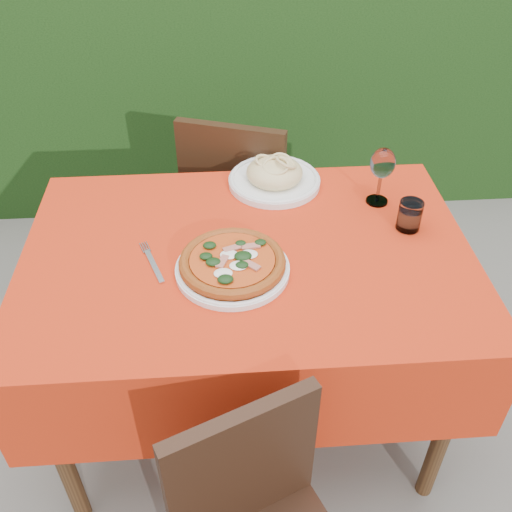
{
  "coord_description": "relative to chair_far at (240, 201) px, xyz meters",
  "views": [
    {
      "loc": [
        -0.07,
        -1.24,
        1.75
      ],
      "look_at": [
        0.02,
        -0.05,
        0.77
      ],
      "focal_mm": 40.0,
      "sensor_mm": 36.0,
      "label": 1
    }
  ],
  "objects": [
    {
      "name": "hedge",
      "position": [
        -0.0,
        0.93,
        0.42
      ],
      "size": [
        3.2,
        0.55,
        1.78
      ],
      "color": "black",
      "rests_on": "ground"
    },
    {
      "name": "chair_far",
      "position": [
        0.0,
        0.0,
        0.0
      ],
      "size": [
        0.5,
        0.5,
        0.87
      ],
      "rotation": [
        0.0,
        0.0,
        2.81
      ],
      "color": "black",
      "rests_on": "ground"
    },
    {
      "name": "ground",
      "position": [
        -0.0,
        -0.62,
        -0.5
      ],
      "size": [
        60.0,
        60.0,
        0.0
      ],
      "primitive_type": "plane",
      "color": "#615D58",
      "rests_on": "ground"
    },
    {
      "name": "water_glass",
      "position": [
        0.47,
        -0.55,
        0.29
      ],
      "size": [
        0.07,
        0.07,
        0.09
      ],
      "color": "silver",
      "rests_on": "dining_table"
    },
    {
      "name": "pasta_plate",
      "position": [
        0.1,
        -0.28,
        0.28
      ],
      "size": [
        0.3,
        0.3,
        0.08
      ],
      "rotation": [
        0.0,
        0.0,
        0.06
      ],
      "color": "white",
      "rests_on": "dining_table"
    },
    {
      "name": "wine_glass",
      "position": [
        0.41,
        -0.4,
        0.38
      ],
      "size": [
        0.08,
        0.08,
        0.19
      ],
      "color": "silver",
      "rests_on": "dining_table"
    },
    {
      "name": "pizza_plate",
      "position": [
        -0.05,
        -0.7,
        0.28
      ],
      "size": [
        0.31,
        0.31,
        0.06
      ],
      "rotation": [
        0.0,
        0.0,
        -0.06
      ],
      "color": "white",
      "rests_on": "dining_table"
    },
    {
      "name": "dining_table",
      "position": [
        -0.0,
        -0.62,
        0.1
      ],
      "size": [
        1.26,
        0.86,
        0.75
      ],
      "color": "#482D17",
      "rests_on": "ground"
    },
    {
      "name": "fork",
      "position": [
        -0.26,
        -0.67,
        0.25
      ],
      "size": [
        0.09,
        0.2,
        0.01
      ],
      "primitive_type": "cube",
      "rotation": [
        0.0,
        0.0,
        0.35
      ],
      "color": "silver",
      "rests_on": "dining_table"
    }
  ]
}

